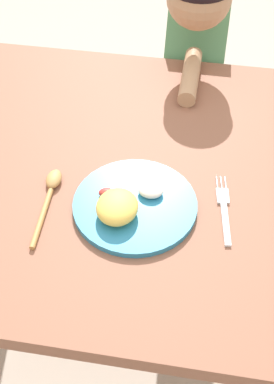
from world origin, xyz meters
TOP-DOWN VIEW (x-y plane):
  - ground_plane at (0.00, 0.00)m, footprint 8.00×8.00m
  - dining_table at (0.00, 0.00)m, footprint 1.23×0.88m
  - plate at (-0.02, -0.12)m, footprint 0.26×0.26m
  - fork at (0.17, -0.09)m, footprint 0.04×0.19m
  - spoon at (-0.19, -0.10)m, footprint 0.03×0.21m
  - person at (0.06, 0.53)m, footprint 0.18×0.43m

SIDE VIEW (x-z plane):
  - ground_plane at x=0.00m, z-range 0.00..0.00m
  - person at x=0.06m, z-range 0.06..1.08m
  - dining_table at x=0.00m, z-range 0.29..1.04m
  - fork at x=0.17m, z-range 0.75..0.75m
  - spoon at x=-0.19m, z-range 0.75..0.77m
  - plate at x=-0.02m, z-range 0.73..0.79m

